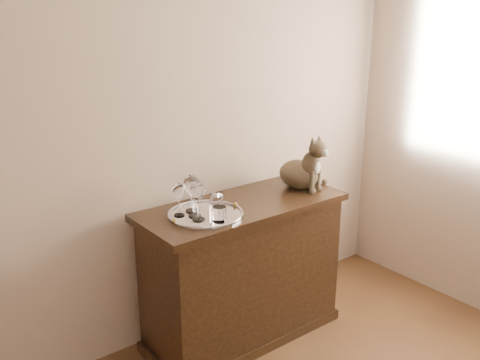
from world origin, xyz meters
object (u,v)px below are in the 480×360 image
at_px(tumbler_c, 216,203).
at_px(cat, 300,160).
at_px(tumbler_b, 219,214).
at_px(tray, 206,215).
at_px(wine_glass_a, 179,199).
at_px(wine_glass_d, 194,197).
at_px(wine_glass_c, 198,201).
at_px(sideboard, 243,271).
at_px(wine_glass_b, 191,193).

distance_m(tumbler_c, cat, 0.64).
bearing_deg(tumbler_b, tray, 90.64).
height_order(tray, wine_glass_a, wine_glass_a).
bearing_deg(tumbler_b, wine_glass_d, 113.27).
xyz_separation_m(tray, cat, (0.71, 0.04, 0.17)).
relative_size(wine_glass_a, tumbler_b, 2.24).
relative_size(wine_glass_a, tumbler_c, 2.12).
bearing_deg(wine_glass_a, wine_glass_d, -43.11).
height_order(wine_glass_c, cat, cat).
distance_m(tray, wine_glass_c, 0.13).
bearing_deg(sideboard, tumbler_b, -150.58).
xyz_separation_m(tray, wine_glass_c, (-0.07, -0.04, 0.11)).
xyz_separation_m(sideboard, cat, (0.44, 0.01, 0.60)).
bearing_deg(tray, wine_glass_a, 148.32).
distance_m(sideboard, wine_glass_d, 0.63).
bearing_deg(cat, wine_glass_a, 170.17).
bearing_deg(tray, sideboard, 6.32).
height_order(wine_glass_a, wine_glass_b, wine_glass_b).
height_order(sideboard, wine_glass_d, wine_glass_d).
xyz_separation_m(sideboard, wine_glass_a, (-0.39, 0.04, 0.52)).
bearing_deg(wine_glass_b, tumbler_c, -31.52).
bearing_deg(wine_glass_d, tumbler_b, -66.73).
height_order(tumbler_c, cat, cat).
bearing_deg(tray, wine_glass_d, 163.63).
distance_m(wine_glass_a, tumbler_c, 0.21).
distance_m(sideboard, wine_glass_b, 0.62).
bearing_deg(wine_glass_a, tumbler_c, -15.66).
relative_size(sideboard, wine_glass_d, 5.76).
bearing_deg(wine_glass_c, tumbler_b, -49.98).
xyz_separation_m(wine_glass_b, wine_glass_c, (-0.04, -0.12, 0.00)).
bearing_deg(tumbler_b, wine_glass_c, 130.02).
bearing_deg(wine_glass_a, tumbler_b, -58.53).
xyz_separation_m(tumbler_b, cat, (0.71, 0.16, 0.12)).
xyz_separation_m(wine_glass_a, wine_glass_c, (0.05, -0.11, 0.02)).
bearing_deg(sideboard, cat, 1.00).
distance_m(wine_glass_b, wine_glass_c, 0.13).
xyz_separation_m(tumbler_b, tumbler_c, (0.08, 0.14, 0.00)).
distance_m(wine_glass_c, wine_glass_d, 0.06).
distance_m(wine_glass_b, tumbler_b, 0.22).
bearing_deg(cat, tumbler_c, 174.48).
relative_size(tray, wine_glass_a, 2.24).
xyz_separation_m(wine_glass_d, tumbler_b, (0.06, -0.14, -0.06)).
bearing_deg(wine_glass_d, wine_glass_c, -102.09).
bearing_deg(cat, tumbler_b, -174.71).
bearing_deg(wine_glass_b, tray, -69.41).
bearing_deg(tray, tumbler_c, 11.82).
height_order(tray, wine_glass_c, wine_glass_c).
distance_m(sideboard, tray, 0.51).
xyz_separation_m(tray, wine_glass_a, (-0.12, 0.07, 0.09)).
bearing_deg(wine_glass_b, sideboard, -10.57).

